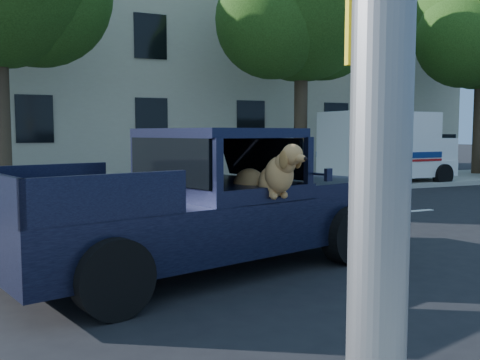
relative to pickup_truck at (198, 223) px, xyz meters
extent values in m
plane|color=black|center=(1.78, -0.50, -0.60)|extent=(120.00, 120.00, 0.00)
cube|color=gray|center=(1.78, 8.70, -0.53)|extent=(60.00, 4.00, 0.15)
cylinder|color=#332619|center=(-2.22, 9.10, 1.60)|extent=(0.44, 0.44, 4.40)
cylinder|color=#332619|center=(6.78, 9.10, 1.60)|extent=(0.44, 0.44, 4.40)
sphere|color=#19350D|center=(6.78, 9.10, 5.40)|extent=(5.20, 5.20, 5.20)
sphere|color=#19350D|center=(5.58, 8.80, 4.60)|extent=(3.60, 3.60, 3.60)
sphere|color=#19350D|center=(7.78, 9.40, 4.90)|extent=(4.00, 4.00, 4.00)
cylinder|color=#332619|center=(14.78, 9.10, 1.60)|extent=(0.44, 0.44, 4.40)
sphere|color=#19350D|center=(13.58, 8.80, 4.60)|extent=(3.60, 3.60, 3.60)
cube|color=#BCB59B|center=(4.78, 16.00, 3.90)|extent=(26.00, 6.00, 9.00)
cube|color=black|center=(0.07, 0.04, 0.00)|extent=(5.33, 3.16, 0.63)
cube|color=black|center=(1.79, 0.51, 0.40)|extent=(1.89, 2.23, 0.15)
cube|color=black|center=(0.30, 0.10, 1.13)|extent=(1.92, 2.17, 0.12)
cube|color=black|center=(1.06, 0.31, 0.79)|extent=(0.67, 1.66, 0.54)
cube|color=black|center=(0.60, -0.26, 0.18)|extent=(0.65, 0.65, 0.37)
cube|color=black|center=(1.36, -0.85, 0.63)|extent=(0.11, 0.07, 0.15)
cube|color=silver|center=(9.27, 7.70, -0.03)|extent=(4.54, 2.41, 0.52)
cube|color=silver|center=(8.86, 7.66, 1.00)|extent=(3.71, 2.32, 1.56)
cube|color=silver|center=(10.97, 7.88, 0.59)|extent=(1.13, 2.01, 0.73)
cube|color=navy|center=(8.96, 6.67, 0.43)|extent=(3.51, 0.38, 0.19)
cube|color=#9E0F0F|center=(8.96, 6.67, 0.27)|extent=(3.51, 0.38, 0.07)
cube|color=yellow|center=(-0.64, -4.17, 1.66)|extent=(0.18, 0.03, 0.44)
camera|label=1|loc=(-2.19, -6.26, 1.13)|focal=40.00mm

